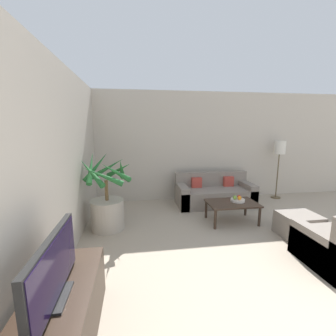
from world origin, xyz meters
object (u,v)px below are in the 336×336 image
Objects in this scene: ottoman at (298,225)px; television at (54,269)px; coffee_table at (232,205)px; fruit_bowl at (238,200)px; potted_palm at (107,205)px; orange_fruit at (240,198)px; floor_lamp at (280,151)px; apple_red at (239,197)px; sofa_loveseat at (214,194)px; apple_green at (235,197)px; tv_console at (59,328)px.

television is at bearing -154.88° from ottoman.
fruit_bowl is at bearing 16.78° from coffee_table.
orange_fruit is at bearing -1.28° from potted_palm.
floor_lamp is at bearing 36.40° from fruit_bowl.
apple_red is 1.09m from ottoman.
sofa_loveseat reaches higher than fruit_bowl.
fruit_bowl is 3.86× the size of apple_red.
sofa_loveseat reaches higher than coffee_table.
potted_palm is 3.32m from ottoman.
coffee_table is (2.47, 2.30, -0.43)m from television.
orange_fruit is (-1.66, -1.28, -0.75)m from floor_lamp.
television reaches higher than fruit_bowl.
fruit_bowl reaches higher than coffee_table.
sofa_loveseat is 0.99m from apple_red.
potted_palm reaches higher than fruit_bowl.
apple_green is at bearing -0.36° from potted_palm.
television is 3.56× the size of fruit_bowl.
coffee_table is 12.48× the size of orange_fruit.
floor_lamp is at bearing 7.87° from sofa_loveseat.
sofa_loveseat reaches higher than orange_fruit.
coffee_table is (2.36, -0.04, -0.11)m from potted_palm.
floor_lamp is 1.57× the size of coffee_table.
tv_console is 0.82× the size of sofa_loveseat.
sofa_loveseat is (2.49, 3.32, -0.51)m from television.
ottoman is (0.80, -0.76, -0.28)m from apple_green.
television is 1.02× the size of coffee_table.
apple_red is at bearing 41.80° from television.
floor_lamp is at bearing 35.54° from apple_green.
fruit_bowl is 0.08m from orange_fruit.
tv_console is at bearing -138.23° from apple_red.
coffee_table is 12.26× the size of apple_green.
television reaches higher than tv_console.
tv_console is at bearing -126.90° from sofa_loveseat.
orange_fruit is at bearing -109.24° from apple_red.
coffee_table is 0.23m from apple_red.
television is at bearing -138.87° from orange_fruit.
coffee_table is at bearing -163.22° from fruit_bowl.
fruit_bowl reaches higher than ottoman.
apple_red is 0.08m from orange_fruit.
apple_red is 0.12× the size of ottoman.
tv_console is 2.44× the size of ottoman.
television is 1.59× the size of ottoman.
potted_palm is at bearing 178.72° from orange_fruit.
potted_palm is 18.47× the size of orange_fruit.
tv_console is at bearing -137.52° from apple_green.
apple_red is at bearing 19.81° from apple_green.
sofa_loveseat is at bearing 99.02° from apple_red.
floor_lamp reaches higher than sofa_loveseat.
television reaches higher than sofa_loveseat.
apple_green is at bearing 153.31° from orange_fruit.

